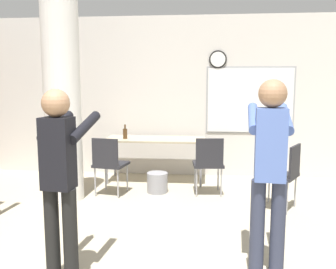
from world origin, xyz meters
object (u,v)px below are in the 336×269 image
at_px(chair_table_left, 109,161).
at_px(person_playing_side, 270,163).
at_px(chair_mid_room, 284,172).
at_px(person_playing_front, 60,172).
at_px(folding_table, 155,141).
at_px(bottle_on_table, 125,133).
at_px(chair_table_right, 208,161).

bearing_deg(chair_table_left, person_playing_side, -47.51).
distance_m(chair_mid_room, person_playing_front, 3.02).
distance_m(folding_table, bottle_on_table, 0.52).
distance_m(chair_mid_room, person_playing_side, 1.88).
bearing_deg(chair_mid_room, chair_table_right, 151.00).
distance_m(chair_table_left, person_playing_side, 2.92).
height_order(chair_mid_room, chair_table_right, same).
xyz_separation_m(folding_table, bottle_on_table, (-0.49, -0.10, 0.14)).
height_order(chair_table_left, person_playing_front, person_playing_front).
bearing_deg(chair_table_right, chair_table_left, -173.56).
bearing_deg(chair_table_left, bottle_on_table, 83.82).
height_order(bottle_on_table, chair_table_right, bottle_on_table).
height_order(folding_table, chair_table_left, chair_table_left).
xyz_separation_m(chair_table_right, chair_table_left, (-1.45, -0.16, 0.00)).
relative_size(folding_table, chair_table_right, 1.90).
xyz_separation_m(bottle_on_table, person_playing_front, (0.16, -3.16, 0.13)).
relative_size(chair_table_right, chair_table_left, 1.00).
relative_size(bottle_on_table, person_playing_front, 0.15).
height_order(chair_mid_room, chair_table_left, same).
bearing_deg(bottle_on_table, chair_table_right, -23.03).
bearing_deg(folding_table, chair_table_right, -37.77).
distance_m(bottle_on_table, chair_table_left, 0.81).
bearing_deg(person_playing_front, chair_table_right, 64.73).
bearing_deg(chair_table_left, chair_table_right, 6.44).
distance_m(folding_table, person_playing_front, 3.29).
distance_m(folding_table, chair_table_left, 1.04).
height_order(chair_table_left, person_playing_side, person_playing_side).
height_order(folding_table, person_playing_side, person_playing_side).
relative_size(bottle_on_table, chair_table_right, 0.27).
height_order(person_playing_front, person_playing_side, person_playing_side).
bearing_deg(chair_table_right, chair_mid_room, -29.00).
bearing_deg(chair_table_left, person_playing_front, -84.37).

